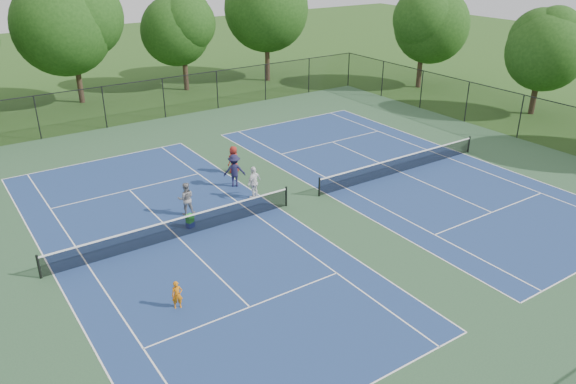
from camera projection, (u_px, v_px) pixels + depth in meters
ground at (303, 201)px, 29.17m from camera, size 140.00×140.00×0.00m
court_pad at (303, 201)px, 29.17m from camera, size 36.00×36.00×0.01m
tennis_court_left at (178, 236)px, 25.55m from camera, size 12.00×23.83×1.07m
tennis_court_right at (400, 171)px, 32.71m from camera, size 12.00×23.83×1.07m
perimeter_fence at (303, 172)px, 28.51m from camera, size 36.08×36.08×3.02m
tree_back_b at (70, 20)px, 43.99m from camera, size 7.60×7.60×10.03m
tree_back_c at (182, 27)px, 48.30m from camera, size 6.00×6.00×8.40m
tree_back_d at (267, 6)px, 51.09m from camera, size 7.80×7.80×10.37m
tree_side_e at (424, 22)px, 49.09m from camera, size 6.60×6.60×8.87m
tree_side_f at (543, 45)px, 41.54m from camera, size 5.80×5.80×8.12m
child_player at (177, 295)px, 20.53m from camera, size 0.46×0.36×1.12m
instructor at (186, 199)px, 27.44m from camera, size 0.98×0.86×1.68m
bystander_a at (254, 182)px, 29.16m from camera, size 1.12×0.78×1.76m
bystander_b at (234, 171)px, 30.56m from camera, size 1.37×1.15×1.84m
bystander_c at (234, 160)px, 32.38m from camera, size 0.91×0.74×1.61m
ball_crate at (190, 225)px, 26.46m from camera, size 0.42×0.37×0.28m
ball_hopper at (190, 218)px, 26.32m from camera, size 0.40×0.36×0.39m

